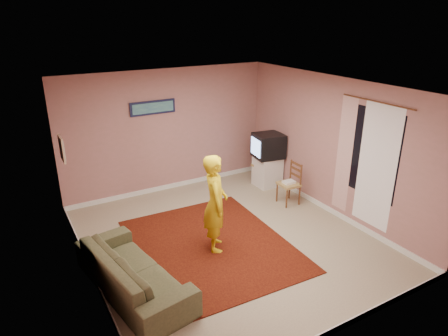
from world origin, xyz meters
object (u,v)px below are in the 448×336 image
chair_a (264,160)px  sofa (133,271)px  tv_cabinet (267,171)px  person (215,203)px  chair_b (289,179)px  crt_tv (268,146)px

chair_a → sofa: 4.29m
tv_cabinet → person: 2.84m
tv_cabinet → person: (-2.24, -1.67, 0.48)m
sofa → chair_b: bearing=-82.5°
chair_a → tv_cabinet: bearing=-72.2°
chair_b → crt_tv: bearing=172.5°
tv_cabinet → crt_tv: size_ratio=0.98×
chair_a → sofa: bearing=-157.4°
crt_tv → person: bearing=-134.2°
crt_tv → chair_b: (-0.16, -0.96, -0.41)m
tv_cabinet → chair_b: chair_b is taller
sofa → person: (1.51, 0.38, 0.50)m
person → tv_cabinet: bearing=-29.4°
chair_a → person: 2.83m
tv_cabinet → sofa: bearing=-151.3°
crt_tv → sofa: size_ratio=0.33×
chair_a → person: person is taller
chair_b → person: bearing=-68.9°
chair_a → person: (-2.20, -1.76, 0.23)m
tv_cabinet → crt_tv: (-0.01, 0.00, 0.60)m
crt_tv → person: size_ratio=0.42×
tv_cabinet → chair_b: bearing=-99.9°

